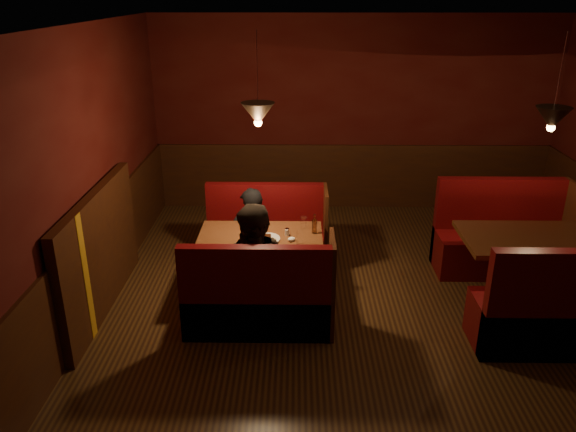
{
  "coord_description": "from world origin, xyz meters",
  "views": [
    {
      "loc": [
        -0.88,
        -4.86,
        3.2
      ],
      "look_at": [
        -0.96,
        0.7,
        0.95
      ],
      "focal_mm": 35.0,
      "sensor_mm": 36.0,
      "label": 1
    }
  ],
  "objects_px": {
    "main_table": "(262,249)",
    "second_table": "(528,255)",
    "main_bench_near": "(259,304)",
    "second_bench_far": "(501,242)",
    "second_bench_near": "(562,317)",
    "diner_a": "(251,217)",
    "main_bench_far": "(267,240)",
    "diner_b": "(258,250)"
  },
  "relations": [
    {
      "from": "second_bench_far",
      "to": "diner_b",
      "type": "xyz_separation_m",
      "value": [
        -2.87,
        -1.22,
        0.45
      ]
    },
    {
      "from": "second_bench_near",
      "to": "diner_b",
      "type": "height_order",
      "value": "diner_b"
    },
    {
      "from": "main_bench_near",
      "to": "second_table",
      "type": "relative_size",
      "value": 1.05
    },
    {
      "from": "main_bench_near",
      "to": "second_bench_near",
      "type": "distance_m",
      "value": 2.86
    },
    {
      "from": "main_bench_near",
      "to": "diner_a",
      "type": "height_order",
      "value": "diner_a"
    },
    {
      "from": "main_bench_far",
      "to": "second_bench_far",
      "type": "distance_m",
      "value": 2.85
    },
    {
      "from": "main_table",
      "to": "second_bench_far",
      "type": "relative_size",
      "value": 0.86
    },
    {
      "from": "main_bench_far",
      "to": "second_table",
      "type": "height_order",
      "value": "main_bench_far"
    },
    {
      "from": "main_table",
      "to": "second_bench_near",
      "type": "distance_m",
      "value": 3.05
    },
    {
      "from": "second_table",
      "to": "main_table",
      "type": "bearing_deg",
      "value": 176.47
    },
    {
      "from": "second_bench_far",
      "to": "diner_b",
      "type": "height_order",
      "value": "diner_b"
    },
    {
      "from": "second_bench_far",
      "to": "diner_b",
      "type": "distance_m",
      "value": 3.15
    },
    {
      "from": "main_bench_far",
      "to": "diner_a",
      "type": "relative_size",
      "value": 1.04
    },
    {
      "from": "main_bench_far",
      "to": "diner_a",
      "type": "bearing_deg",
      "value": -128.6
    },
    {
      "from": "main_bench_near",
      "to": "second_bench_far",
      "type": "height_order",
      "value": "second_bench_far"
    },
    {
      "from": "main_table",
      "to": "second_table",
      "type": "height_order",
      "value": "main_table"
    },
    {
      "from": "second_bench_near",
      "to": "second_table",
      "type": "bearing_deg",
      "value": 92.2
    },
    {
      "from": "diner_a",
      "to": "main_bench_far",
      "type": "bearing_deg",
      "value": -138.26
    },
    {
      "from": "main_bench_near",
      "to": "diner_a",
      "type": "xyz_separation_m",
      "value": [
        -0.17,
        1.31,
        0.39
      ]
    },
    {
      "from": "main_bench_far",
      "to": "second_bench_far",
      "type": "bearing_deg",
      "value": -1.88
    },
    {
      "from": "main_table",
      "to": "second_bench_near",
      "type": "height_order",
      "value": "second_bench_near"
    },
    {
      "from": "main_bench_near",
      "to": "diner_b",
      "type": "relative_size",
      "value": 0.92
    },
    {
      "from": "main_table",
      "to": "main_bench_near",
      "type": "relative_size",
      "value": 0.91
    },
    {
      "from": "main_bench_far",
      "to": "diner_b",
      "type": "relative_size",
      "value": 0.92
    },
    {
      "from": "main_bench_far",
      "to": "main_bench_near",
      "type": "relative_size",
      "value": 1.0
    },
    {
      "from": "second_bench_far",
      "to": "diner_a",
      "type": "relative_size",
      "value": 1.1
    },
    {
      "from": "main_bench_near",
      "to": "second_bench_near",
      "type": "height_order",
      "value": "second_bench_near"
    },
    {
      "from": "main_bench_far",
      "to": "diner_b",
      "type": "height_order",
      "value": "diner_b"
    },
    {
      "from": "main_table",
      "to": "diner_a",
      "type": "xyz_separation_m",
      "value": [
        -0.16,
        0.55,
        0.16
      ]
    },
    {
      "from": "second_bench_near",
      "to": "main_table",
      "type": "bearing_deg",
      "value": 160.41
    },
    {
      "from": "main_bench_far",
      "to": "second_bench_far",
      "type": "relative_size",
      "value": 0.95
    },
    {
      "from": "second_table",
      "to": "diner_a",
      "type": "bearing_deg",
      "value": 166.4
    },
    {
      "from": "main_bench_near",
      "to": "diner_b",
      "type": "distance_m",
      "value": 0.53
    },
    {
      "from": "main_bench_far",
      "to": "second_table",
      "type": "bearing_deg",
      "value": -18.42
    },
    {
      "from": "second_table",
      "to": "second_bench_near",
      "type": "relative_size",
      "value": 0.9
    },
    {
      "from": "main_bench_far",
      "to": "second_bench_near",
      "type": "distance_m",
      "value": 3.36
    },
    {
      "from": "second_bench_near",
      "to": "diner_a",
      "type": "xyz_separation_m",
      "value": [
        -3.02,
        1.57,
        0.36
      ]
    },
    {
      "from": "main_bench_near",
      "to": "diner_b",
      "type": "bearing_deg",
      "value": 96.14
    },
    {
      "from": "main_table",
      "to": "diner_a",
      "type": "distance_m",
      "value": 0.59
    },
    {
      "from": "diner_b",
      "to": "second_bench_far",
      "type": "bearing_deg",
      "value": 32.2
    },
    {
      "from": "main_bench_near",
      "to": "second_bench_far",
      "type": "distance_m",
      "value": 3.19
    },
    {
      "from": "diner_b",
      "to": "main_bench_far",
      "type": "bearing_deg",
      "value": 98.23
    }
  ]
}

